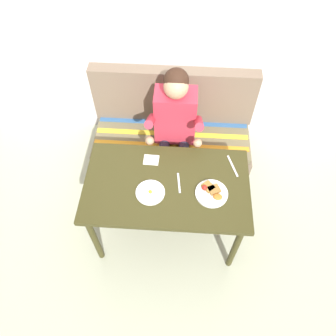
{
  "coord_description": "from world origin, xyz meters",
  "views": [
    {
      "loc": [
        0.09,
        -1.29,
        2.73
      ],
      "look_at": [
        0.0,
        0.15,
        0.72
      ],
      "focal_mm": 35.3,
      "sensor_mm": 36.0,
      "label": 1
    }
  ],
  "objects_px": {
    "fork": "(179,183)",
    "couch": "(172,140)",
    "table": "(167,190)",
    "knife": "(233,166)",
    "plate_breakfast": "(211,192)",
    "napkin": "(151,160)",
    "person": "(175,123)",
    "plate_eggs": "(150,192)"
  },
  "relations": [
    {
      "from": "fork",
      "to": "couch",
      "type": "bearing_deg",
      "value": 89.3
    },
    {
      "from": "table",
      "to": "knife",
      "type": "distance_m",
      "value": 0.53
    },
    {
      "from": "plate_breakfast",
      "to": "napkin",
      "type": "xyz_separation_m",
      "value": [
        -0.45,
        0.27,
        -0.01
      ]
    },
    {
      "from": "napkin",
      "to": "fork",
      "type": "distance_m",
      "value": 0.29
    },
    {
      "from": "couch",
      "to": "person",
      "type": "bearing_deg",
      "value": -80.79
    },
    {
      "from": "table",
      "to": "napkin",
      "type": "relative_size",
      "value": 10.45
    },
    {
      "from": "table",
      "to": "napkin",
      "type": "distance_m",
      "value": 0.26
    },
    {
      "from": "plate_breakfast",
      "to": "plate_eggs",
      "type": "relative_size",
      "value": 1.12
    },
    {
      "from": "table",
      "to": "plate_eggs",
      "type": "height_order",
      "value": "plate_eggs"
    },
    {
      "from": "knife",
      "to": "couch",
      "type": "bearing_deg",
      "value": 111.4
    },
    {
      "from": "napkin",
      "to": "knife",
      "type": "bearing_deg",
      "value": -1.56
    },
    {
      "from": "person",
      "to": "fork",
      "type": "bearing_deg",
      "value": -84.11
    },
    {
      "from": "plate_eggs",
      "to": "knife",
      "type": "bearing_deg",
      "value": 24.79
    },
    {
      "from": "napkin",
      "to": "plate_eggs",
      "type": "bearing_deg",
      "value": -85.84
    },
    {
      "from": "couch",
      "to": "person",
      "type": "relative_size",
      "value": 1.19
    },
    {
      "from": "plate_eggs",
      "to": "napkin",
      "type": "bearing_deg",
      "value": 94.16
    },
    {
      "from": "table",
      "to": "plate_eggs",
      "type": "xyz_separation_m",
      "value": [
        -0.11,
        -0.08,
        0.09
      ]
    },
    {
      "from": "fork",
      "to": "table",
      "type": "bearing_deg",
      "value": -178.14
    },
    {
      "from": "plate_breakfast",
      "to": "knife",
      "type": "distance_m",
      "value": 0.3
    },
    {
      "from": "plate_eggs",
      "to": "fork",
      "type": "bearing_deg",
      "value": 26.06
    },
    {
      "from": "person",
      "to": "couch",
      "type": "bearing_deg",
      "value": 99.21
    },
    {
      "from": "couch",
      "to": "plate_eggs",
      "type": "xyz_separation_m",
      "value": [
        -0.11,
        -0.85,
        0.41
      ]
    },
    {
      "from": "plate_breakfast",
      "to": "napkin",
      "type": "bearing_deg",
      "value": 149.47
    },
    {
      "from": "napkin",
      "to": "plate_breakfast",
      "type": "bearing_deg",
      "value": -30.53
    },
    {
      "from": "couch",
      "to": "plate_breakfast",
      "type": "relative_size",
      "value": 6.23
    },
    {
      "from": "table",
      "to": "couch",
      "type": "distance_m",
      "value": 0.83
    },
    {
      "from": "person",
      "to": "plate_breakfast",
      "type": "distance_m",
      "value": 0.71
    },
    {
      "from": "person",
      "to": "plate_eggs",
      "type": "xyz_separation_m",
      "value": [
        -0.14,
        -0.67,
        -0.0
      ]
    },
    {
      "from": "person",
      "to": "plate_eggs",
      "type": "height_order",
      "value": "person"
    },
    {
      "from": "couch",
      "to": "napkin",
      "type": "height_order",
      "value": "couch"
    },
    {
      "from": "plate_breakfast",
      "to": "knife",
      "type": "bearing_deg",
      "value": 56.98
    },
    {
      "from": "person",
      "to": "plate_eggs",
      "type": "distance_m",
      "value": 0.69
    },
    {
      "from": "table",
      "to": "plate_breakfast",
      "type": "bearing_deg",
      "value": -10.34
    },
    {
      "from": "plate_breakfast",
      "to": "napkin",
      "type": "height_order",
      "value": "plate_breakfast"
    },
    {
      "from": "plate_eggs",
      "to": "table",
      "type": "bearing_deg",
      "value": 36.81
    },
    {
      "from": "plate_breakfast",
      "to": "napkin",
      "type": "distance_m",
      "value": 0.52
    },
    {
      "from": "fork",
      "to": "person",
      "type": "bearing_deg",
      "value": 88.52
    },
    {
      "from": "couch",
      "to": "knife",
      "type": "distance_m",
      "value": 0.85
    },
    {
      "from": "table",
      "to": "knife",
      "type": "relative_size",
      "value": 6.0
    },
    {
      "from": "napkin",
      "to": "fork",
      "type": "xyz_separation_m",
      "value": [
        0.22,
        -0.19,
        -0.0
      ]
    },
    {
      "from": "person",
      "to": "fork",
      "type": "distance_m",
      "value": 0.58
    },
    {
      "from": "person",
      "to": "plate_breakfast",
      "type": "height_order",
      "value": "person"
    }
  ]
}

